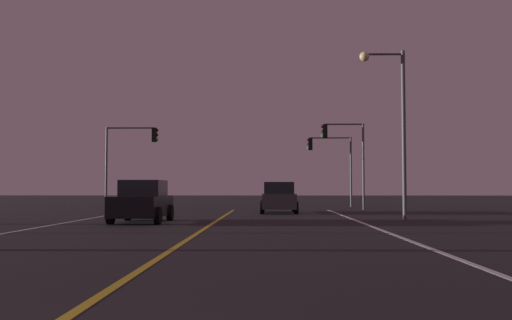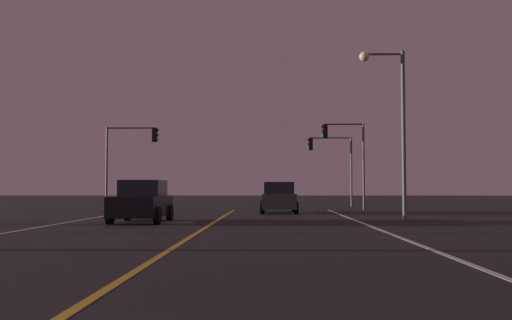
% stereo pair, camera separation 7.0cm
% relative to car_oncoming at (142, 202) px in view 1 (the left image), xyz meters
% --- Properties ---
extents(lane_edge_right, '(0.16, 39.57, 0.01)m').
position_rel_car_oncoming_xyz_m(lane_edge_right, '(8.79, -6.85, -0.82)').
color(lane_edge_right, silver).
rests_on(lane_edge_right, ground).
extents(lane_center_divider, '(0.16, 39.57, 0.01)m').
position_rel_car_oncoming_xyz_m(lane_center_divider, '(2.90, -6.85, -0.82)').
color(lane_center_divider, gold).
rests_on(lane_center_divider, ground).
extents(car_oncoming, '(2.02, 4.30, 1.70)m').
position_rel_car_oncoming_xyz_m(car_oncoming, '(0.00, 0.00, 0.00)').
color(car_oncoming, black).
rests_on(car_oncoming, ground).
extents(car_ahead_far, '(2.02, 4.30, 1.70)m').
position_rel_car_oncoming_xyz_m(car_ahead_far, '(5.64, 8.72, 0.00)').
color(car_ahead_far, black).
rests_on(car_ahead_far, ground).
extents(traffic_light_near_right, '(2.74, 0.36, 5.47)m').
position_rel_car_oncoming_xyz_m(traffic_light_near_right, '(9.83, 13.43, 3.22)').
color(traffic_light_near_right, '#4C4C51').
rests_on(traffic_light_near_right, ground).
extents(traffic_light_near_left, '(3.40, 0.36, 5.27)m').
position_rel_car_oncoming_xyz_m(traffic_light_near_left, '(-3.67, 13.43, 3.12)').
color(traffic_light_near_left, '#4C4C51').
rests_on(traffic_light_near_left, ground).
extents(traffic_light_far_right, '(3.27, 0.36, 5.08)m').
position_rel_car_oncoming_xyz_m(traffic_light_far_right, '(9.51, 18.93, 2.98)').
color(traffic_light_far_right, '#4C4C51').
rests_on(traffic_light_far_right, ground).
extents(street_lamp_right_far, '(2.01, 0.44, 7.45)m').
position_rel_car_oncoming_xyz_m(street_lamp_right_far, '(10.57, 2.24, 3.94)').
color(street_lamp_right_far, '#4C4C51').
rests_on(street_lamp_right_far, ground).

